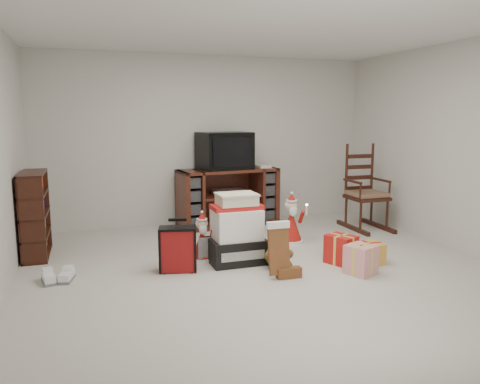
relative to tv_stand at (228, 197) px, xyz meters
name	(u,v)px	position (x,y,z in m)	size (l,w,h in m)	color
room	(268,153)	(-0.24, -2.21, 0.83)	(5.01, 5.01, 2.51)	beige
tv_stand	(228,197)	(0.00, 0.00, 0.00)	(1.53, 0.70, 0.84)	#4E2416
bookshelf	(35,216)	(-2.57, -0.80, 0.05)	(0.27, 0.80, 0.98)	#36170E
rocking_chair	(364,199)	(1.82, -0.80, 0.01)	(0.51, 0.84, 1.27)	#36170E
gift_pile	(237,233)	(-0.43, -1.77, -0.09)	(0.61, 0.45, 0.76)	black
red_suitcase	(178,249)	(-1.11, -1.87, -0.18)	(0.40, 0.27, 0.55)	maroon
stocking	(279,250)	(-0.18, -2.38, -0.13)	(0.27, 0.12, 0.59)	#0B6919
teddy_bear	(278,252)	(-0.07, -2.08, -0.25)	(0.26, 0.23, 0.38)	brown
santa_figurine	(291,224)	(0.48, -1.21, -0.17)	(0.32, 0.30, 0.65)	#A61811
mrs_claus_figurine	(202,242)	(-0.78, -1.58, -0.21)	(0.27, 0.26, 0.56)	#A61811
sneaker_pair	(58,277)	(-2.30, -1.82, -0.38)	(0.33, 0.28, 0.09)	white
gift_cluster	(349,252)	(0.74, -2.20, -0.29)	(0.58, 0.89, 0.27)	red
crt_television	(225,151)	(-0.05, 0.00, 0.69)	(0.81, 0.65, 0.54)	black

